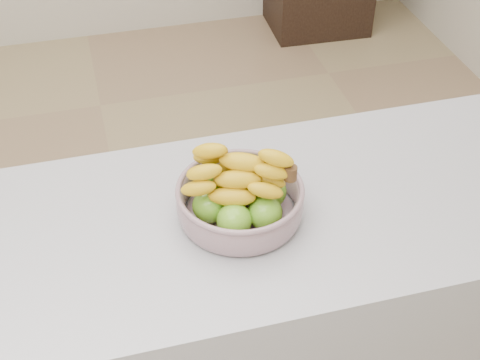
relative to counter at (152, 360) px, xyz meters
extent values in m
plane|color=#95825B|center=(0.00, 0.67, -0.45)|extent=(4.00, 4.00, 0.00)
cube|color=#A4A5AD|center=(0.00, 0.00, 0.00)|extent=(2.00, 0.60, 0.90)
cylinder|color=#91A0AF|center=(0.23, 0.00, 0.46)|extent=(0.23, 0.23, 0.01)
torus|color=#91A0AF|center=(0.23, 0.00, 0.52)|extent=(0.27, 0.27, 0.01)
sphere|color=#478C18|center=(0.20, -0.06, 0.50)|extent=(0.07, 0.07, 0.07)
sphere|color=#478C18|center=(0.27, -0.06, 0.50)|extent=(0.07, 0.07, 0.07)
sphere|color=#478C18|center=(0.30, 0.01, 0.50)|extent=(0.07, 0.07, 0.07)
sphere|color=#478C18|center=(0.26, 0.06, 0.50)|extent=(0.07, 0.07, 0.07)
sphere|color=#478C18|center=(0.19, 0.06, 0.50)|extent=(0.07, 0.07, 0.07)
sphere|color=#478C18|center=(0.16, -0.01, 0.50)|extent=(0.07, 0.07, 0.07)
ellipsoid|color=yellow|center=(0.21, -0.04, 0.54)|extent=(0.18, 0.09, 0.04)
ellipsoid|color=yellow|center=(0.22, 0.00, 0.54)|extent=(0.17, 0.11, 0.04)
ellipsoid|color=yellow|center=(0.24, 0.04, 0.54)|extent=(0.17, 0.13, 0.04)
ellipsoid|color=yellow|center=(0.22, -0.02, 0.57)|extent=(0.18, 0.08, 0.04)
ellipsoid|color=yellow|center=(0.24, 0.02, 0.57)|extent=(0.16, 0.13, 0.04)
ellipsoid|color=yellow|center=(0.24, 0.00, 0.60)|extent=(0.17, 0.11, 0.04)
cylinder|color=#442C15|center=(0.33, -0.04, 0.58)|extent=(0.03, 0.03, 0.03)
camera|label=1|loc=(-0.04, -1.03, 1.44)|focal=50.00mm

